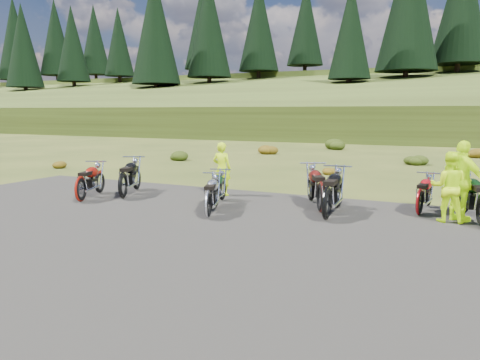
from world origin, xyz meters
The scene contains 36 objects.
ground centered at (0.00, 0.00, 0.00)m, with size 300.00×300.00×0.00m, color #314216.
gravel_pad centered at (0.00, -2.00, 0.00)m, with size 20.00×12.00×0.04m, color black.
hill_slope centered at (0.00, 50.00, 0.00)m, with size 300.00×46.00×3.00m, color #313C14, non-canonical shape.
hill_plateau centered at (0.00, 110.00, 0.00)m, with size 300.00×90.00×9.17m, color #313C14.
conifer_5 centered at (-105.00, 78.00, 18.16)m, with size 6.16×6.16×16.00m.
conifer_8 centered at (-87.00, 65.00, 18.57)m, with size 7.92×7.92×20.00m.
conifer_9 centered at (-81.00, 71.00, 19.26)m, with size 7.48×7.48×19.00m.
conifer_10 centered at (-75.00, 77.00, 19.16)m, with size 7.04×7.04×18.00m.
conifer_11 centered at (-69.00, 52.00, 14.47)m, with size 6.60×6.60×17.00m.
conifer_12 centered at (-63.00, 58.00, 15.17)m, with size 6.16×6.16×16.00m.
conifer_13 centered at (-57.00, 64.00, 15.86)m, with size 5.72×5.72×15.00m.
conifer_14 centered at (-51.00, 70.00, 16.55)m, with size 5.28×5.28×14.00m.
conifer_15 centered at (-45.00, 76.00, 20.16)m, with size 7.92×7.92×20.00m.
conifer_16 centered at (-39.00, 51.00, 15.28)m, with size 7.48×7.48×19.00m.
conifer_17 centered at (-33.00, 57.00, 15.97)m, with size 7.04×7.04×18.00m.
conifer_18 centered at (-27.00, 63.00, 16.66)m, with size 6.60×6.60×17.00m.
conifer_19 centered at (-21.00, 69.00, 17.36)m, with size 6.16×6.16×16.00m.
conifer_20 centered at (-15.00, 75.00, 17.65)m, with size 5.72×5.72×15.00m.
conifer_21 centered at (-9.00, 50.00, 12.56)m, with size 5.28×5.28×14.00m.
shrub_0 centered at (-12.00, 6.00, 0.23)m, with size 0.77×0.77×0.45m, color brown.
shrub_1 centered at (-9.10, 11.30, 0.31)m, with size 1.03×1.03×0.61m, color black.
shrub_2 centered at (-6.20, 16.60, 0.38)m, with size 1.30×1.30×0.77m, color brown.
shrub_3 centered at (-3.30, 21.90, 0.46)m, with size 1.56×1.56×0.92m, color black.
shrub_4 centered at (-0.40, 9.20, 0.23)m, with size 0.77×0.77×0.45m, color brown.
shrub_5 centered at (2.50, 14.50, 0.31)m, with size 1.03×1.03×0.61m, color black.
shrub_6 centered at (5.40, 19.80, 0.38)m, with size 1.30×1.30×0.77m, color brown.
motorcycle_0 centered at (-4.38, 1.13, 0.00)m, with size 2.23×0.74×1.17m, color black, non-canonical shape.
motorcycle_1 centered at (-5.12, 0.21, 0.00)m, with size 2.06×0.69×1.08m, color maroon, non-canonical shape.
motorcycle_2 centered at (-1.26, 0.90, 0.00)m, with size 1.86×0.62×0.98m, color black, non-canonical shape.
motorcycle_3 centered at (-0.83, -0.01, 0.00)m, with size 1.91×0.64×1.00m, color silver, non-canonical shape.
motorcycle_4 centered at (1.46, 1.77, 0.00)m, with size 2.25×0.75×1.18m, color #4A100C, non-canonical shape.
motorcycle_5 centered at (1.82, 1.02, 0.00)m, with size 2.30×0.77×1.20m, color black, non-canonical shape.
motorcycle_6 centered at (3.75, 2.55, 0.00)m, with size 1.87×0.62×0.98m, color maroon, non-canonical shape.
person_middle centered at (-1.99, 2.89, 0.82)m, with size 0.60×0.39×1.63m, color #C9F50C.
person_right_a centered at (4.40, 2.08, 0.82)m, with size 0.80×0.62×1.65m, color #C9F50C.
person_right_b centered at (4.66, 2.28, 0.95)m, with size 1.11×0.46×1.90m, color #C9F50C.
Camera 1 is at (4.69, -9.65, 2.59)m, focal length 35.00 mm.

